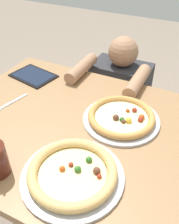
{
  "coord_description": "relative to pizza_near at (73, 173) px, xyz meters",
  "views": [
    {
      "loc": [
        0.41,
        -0.72,
        1.47
      ],
      "look_at": [
        0.02,
        0.08,
        0.78
      ],
      "focal_mm": 40.31,
      "sensor_mm": 36.0,
      "label": 1
    }
  ],
  "objects": [
    {
      "name": "ground_plane",
      "position": [
        -0.11,
        0.25,
        -0.77
      ],
      "size": [
        8.0,
        8.0,
        0.0
      ],
      "primitive_type": "plane",
      "color": "gray"
    },
    {
      "name": "dining_table",
      "position": [
        -0.11,
        0.25,
        -0.13
      ],
      "size": [
        1.22,
        0.91,
        0.75
      ],
      "color": "#936D47",
      "rests_on": "ground"
    },
    {
      "name": "pizza_near",
      "position": [
        0.0,
        0.0,
        0.0
      ],
      "size": [
        0.36,
        0.36,
        0.05
      ],
      "color": "#B7B7BC",
      "rests_on": "dining_table"
    },
    {
      "name": "pizza_far",
      "position": [
        0.04,
        0.36,
        -0.0
      ],
      "size": [
        0.34,
        0.34,
        0.04
      ],
      "color": "#B7B7BC",
      "rests_on": "dining_table"
    },
    {
      "name": "fork",
      "position": [
        -0.49,
        0.24,
        -0.02
      ],
      "size": [
        0.07,
        0.2,
        0.0
      ],
      "color": "silver",
      "rests_on": "dining_table"
    },
    {
      "name": "tablet",
      "position": [
        -0.54,
        0.52,
        -0.02
      ],
      "size": [
        0.27,
        0.21,
        0.01
      ],
      "color": "black",
      "rests_on": "dining_table"
    },
    {
      "name": "diner_seated",
      "position": [
        -0.15,
        0.89,
        -0.35
      ],
      "size": [
        0.4,
        0.52,
        0.92
      ],
      "color": "#333847",
      "rests_on": "ground"
    }
  ]
}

